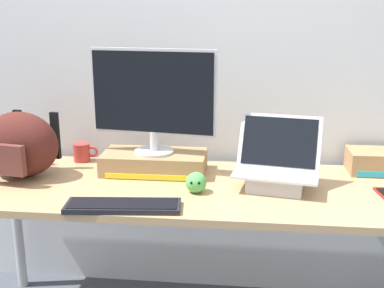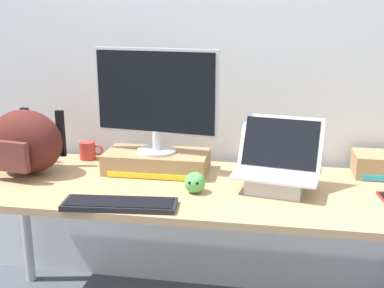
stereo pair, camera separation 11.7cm
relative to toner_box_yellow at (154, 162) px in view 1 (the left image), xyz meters
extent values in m
cube|color=silver|center=(0.19, 0.29, 0.54)|extent=(7.00, 0.10, 2.60)
cube|color=tan|center=(0.19, -0.15, -0.06)|extent=(2.00, 0.69, 0.03)
cylinder|color=#B2B2B7|center=(-0.75, 0.13, -0.42)|extent=(0.05, 0.05, 0.68)
cube|color=#9E7A51|center=(0.00, 0.00, 0.00)|extent=(0.46, 0.23, 0.09)
cube|color=yellow|center=(0.00, -0.12, -0.03)|extent=(0.39, 0.00, 0.02)
cylinder|color=silver|center=(0.00, 0.00, 0.05)|extent=(0.18, 0.18, 0.01)
cylinder|color=silver|center=(0.00, 0.00, 0.10)|extent=(0.04, 0.04, 0.09)
cube|color=silver|center=(0.00, 0.00, 0.32)|extent=(0.56, 0.10, 0.38)
cube|color=black|center=(0.00, -0.01, 0.32)|extent=(0.54, 0.08, 0.35)
cube|color=#ADADB2|center=(0.54, -0.15, -0.01)|extent=(0.25, 0.24, 0.07)
cube|color=silver|center=(0.54, -0.15, 0.03)|extent=(0.37, 0.29, 0.01)
cube|color=#B7B7BC|center=(0.54, -0.13, 0.03)|extent=(0.32, 0.18, 0.00)
cube|color=silver|center=(0.55, -0.08, 0.14)|extent=(0.35, 0.17, 0.21)
cube|color=black|center=(0.55, -0.09, 0.14)|extent=(0.32, 0.15, 0.19)
cube|color=black|center=(-0.04, -0.42, -0.04)|extent=(0.44, 0.16, 0.02)
cube|color=black|center=(-0.04, -0.42, -0.02)|extent=(0.41, 0.14, 0.00)
ellipsoid|color=#4C1E19|center=(-0.57, -0.11, 0.10)|extent=(0.38, 0.29, 0.29)
cube|color=brown|center=(-0.59, -0.24, 0.07)|extent=(0.21, 0.06, 0.13)
cube|color=black|center=(-0.64, 0.03, 0.11)|extent=(0.04, 0.03, 0.22)
cube|color=black|center=(-0.45, 0.00, 0.11)|extent=(0.04, 0.03, 0.22)
cylinder|color=#B2332D|center=(-0.38, 0.13, 0.00)|extent=(0.08, 0.08, 0.09)
torus|color=#B2332D|center=(-0.33, 0.13, 0.00)|extent=(0.06, 0.01, 0.06)
sphere|color=#56B256|center=(0.21, -0.23, 0.00)|extent=(0.08, 0.08, 0.08)
sphere|color=black|center=(0.20, -0.27, 0.01)|extent=(0.01, 0.01, 0.01)
sphere|color=black|center=(0.23, -0.27, 0.01)|extent=(0.01, 0.01, 0.01)
cube|color=#9E7A51|center=(1.03, 0.11, 0.00)|extent=(0.32, 0.18, 0.10)
camera|label=1|loc=(0.40, -2.05, 0.67)|focal=45.31mm
camera|label=2|loc=(0.51, -2.04, 0.67)|focal=45.31mm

